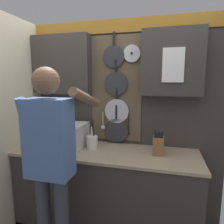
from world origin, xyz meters
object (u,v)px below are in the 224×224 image
(utensil_crock, at_px, (92,142))
(person, at_px, (50,153))
(knife_block, at_px, (158,145))
(microwave, at_px, (63,135))

(utensil_crock, bearing_deg, person, -102.29)
(knife_block, bearing_deg, utensil_crock, 179.89)
(microwave, distance_m, utensil_crock, 0.37)
(microwave, relative_size, utensil_crock, 1.60)
(knife_block, xyz_separation_m, utensil_crock, (-0.74, 0.00, -0.02))
(person, bearing_deg, knife_block, 35.99)
(utensil_crock, relative_size, person, 0.18)
(microwave, xyz_separation_m, person, (0.22, -0.64, 0.03))
(microwave, xyz_separation_m, utensil_crock, (0.36, 0.00, -0.06))
(microwave, height_order, utensil_crock, utensil_crock)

